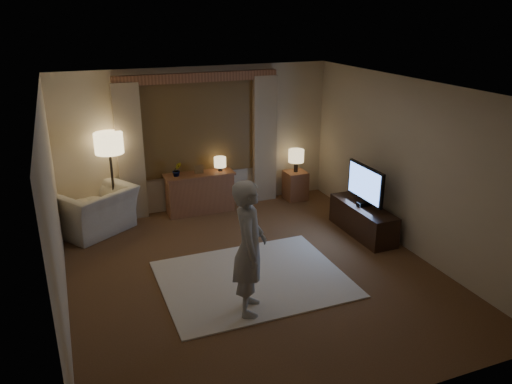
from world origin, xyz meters
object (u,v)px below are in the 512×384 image
side_table (295,185)px  person (249,248)px  armchair (94,210)px  tv_stand (363,220)px  sideboard (200,194)px

side_table → person: (-2.23, -3.31, 0.59)m
armchair → tv_stand: size_ratio=0.84×
side_table → person: size_ratio=0.33×
sideboard → armchair: (-1.87, -0.21, 0.03)m
side_table → tv_stand: 1.91m
sideboard → person: size_ratio=0.71×
sideboard → person: (-0.31, -3.36, 0.52)m
armchair → sideboard: bearing=152.8°
armchair → person: bearing=82.8°
sideboard → tv_stand: 2.96m
armchair → side_table: size_ratio=2.11×
sideboard → tv_stand: size_ratio=0.86×
armchair → person: (1.56, -3.15, 0.48)m
armchair → side_table: (3.78, 0.16, -0.10)m
tv_stand → person: size_ratio=0.83×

